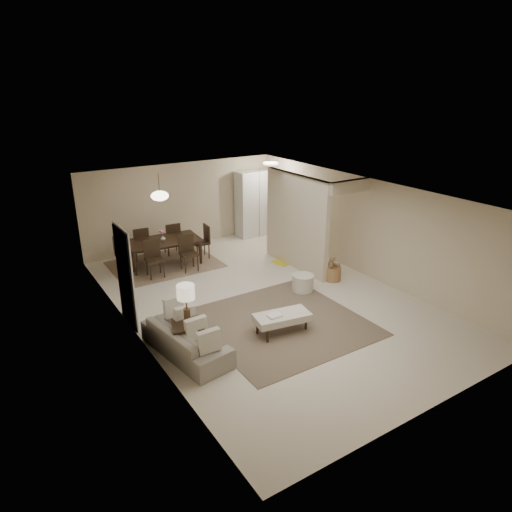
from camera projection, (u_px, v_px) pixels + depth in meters
floor at (265, 299)px, 10.49m from camera, size 9.00×9.00×0.00m
ceiling at (266, 193)px, 9.60m from camera, size 9.00×9.00×0.00m
back_wall at (182, 205)px, 13.59m from camera, size 6.00×0.00×6.00m
left_wall at (132, 278)px, 8.54m from camera, size 0.00×9.00×9.00m
right_wall at (364, 227)px, 11.55m from camera, size 0.00×9.00×9.00m
partition at (296, 222)px, 11.93m from camera, size 0.15×2.50×2.50m
doorway at (125, 278)px, 9.11m from camera, size 0.04×0.90×2.04m
pantry_cabinet at (255, 203)px, 14.57m from camera, size 1.20×0.55×2.10m
flush_light at (271, 163)px, 13.29m from camera, size 0.44×0.44×0.05m
living_rug at (281, 323)px, 9.46m from camera, size 3.20×3.20×0.01m
sofa at (186, 340)px, 8.29m from camera, size 2.07×1.07×0.58m
ottoman_bench at (282, 318)px, 9.01m from camera, size 1.18×0.68×0.40m
side_table at (188, 338)px, 8.31m from camera, size 0.70×0.70×0.61m
table_lamp at (186, 295)px, 8.00m from camera, size 0.32×0.32×0.76m
round_pouf at (303, 283)px, 10.85m from camera, size 0.52×0.52×0.40m
wicker_basket at (333, 274)px, 11.46m from camera, size 0.48×0.48×0.35m
dining_rug at (165, 264)px, 12.49m from camera, size 2.80×2.10×0.01m
dining_table at (164, 253)px, 12.37m from camera, size 2.06×1.26×0.70m
dining_chairs at (164, 248)px, 12.32m from camera, size 2.58×1.95×0.95m
vase at (163, 238)px, 12.22m from camera, size 0.16×0.16×0.14m
yellow_mat at (287, 260)px, 12.77m from camera, size 0.93×0.69×0.01m
pendant_light at (160, 196)px, 11.80m from camera, size 0.46×0.46×0.71m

